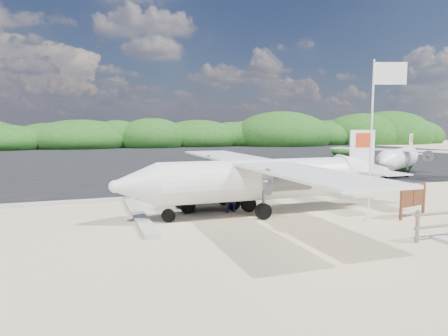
# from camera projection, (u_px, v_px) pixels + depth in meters

# --- Properties ---
(ground) EXTENTS (160.00, 160.00, 0.00)m
(ground) POSITION_uv_depth(u_px,v_px,m) (258.00, 216.00, 15.78)
(ground) COLOR beige
(asphalt_apron) EXTENTS (90.00, 50.00, 0.04)m
(asphalt_apron) POSITION_uv_depth(u_px,v_px,m) (146.00, 159.00, 43.92)
(asphalt_apron) COLOR #B2B2B2
(asphalt_apron) RESTS_ON ground
(lagoon) EXTENTS (9.00, 7.00, 0.40)m
(lagoon) POSITION_uv_depth(u_px,v_px,m) (10.00, 225.00, 14.21)
(lagoon) COLOR #B2B2B2
(lagoon) RESTS_ON ground
(vegetation_band) EXTENTS (124.00, 8.00, 4.40)m
(vegetation_band) POSITION_uv_depth(u_px,v_px,m) (124.00, 147.00, 67.37)
(vegetation_band) COLOR #B2B2B2
(vegetation_band) RESTS_ON ground
(baggage_cart) EXTENTS (2.86, 1.71, 1.40)m
(baggage_cart) POSITION_uv_depth(u_px,v_px,m) (207.00, 209.00, 17.01)
(baggage_cart) COLOR #0B0DAC
(baggage_cart) RESTS_ON ground
(flagpole) EXTENTS (1.28, 0.87, 5.90)m
(flagpole) POSITION_uv_depth(u_px,v_px,m) (368.00, 221.00, 14.83)
(flagpole) COLOR white
(flagpole) RESTS_ON ground
(signboard) EXTENTS (1.62, 0.50, 1.34)m
(signboard) POSITION_uv_depth(u_px,v_px,m) (412.00, 218.00, 15.37)
(signboard) COLOR brown
(signboard) RESTS_ON ground
(crew_a) EXTENTS (0.67, 0.51, 1.65)m
(crew_a) POSITION_uv_depth(u_px,v_px,m) (230.00, 192.00, 16.31)
(crew_a) COLOR #1E1653
(crew_a) RESTS_ON ground
(crew_b) EXTENTS (0.97, 0.80, 1.83)m
(crew_b) POSITION_uv_depth(u_px,v_px,m) (174.00, 180.00, 19.37)
(crew_b) COLOR #1E1653
(crew_b) RESTS_ON ground
(crew_c) EXTENTS (1.11, 0.76, 1.75)m
(crew_c) POSITION_uv_depth(u_px,v_px,m) (299.00, 180.00, 19.87)
(crew_c) COLOR #1E1653
(crew_c) RESTS_ON ground
(aircraft_large) EXTENTS (14.31, 14.31, 4.28)m
(aircraft_large) POSITION_uv_depth(u_px,v_px,m) (338.00, 161.00, 41.25)
(aircraft_large) COLOR #B2B2B2
(aircraft_large) RESTS_ON ground
(aircraft_small) EXTENTS (10.85, 10.85, 2.84)m
(aircraft_small) POSITION_uv_depth(u_px,v_px,m) (77.00, 161.00, 41.12)
(aircraft_small) COLOR #B2B2B2
(aircraft_small) RESTS_ON ground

